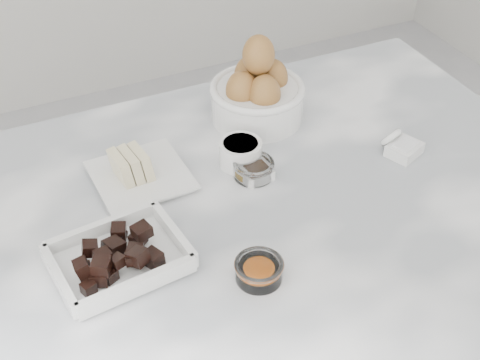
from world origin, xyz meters
name	(u,v)px	position (x,y,z in m)	size (l,w,h in m)	color
marble_slab	(237,222)	(0.00, 0.00, 0.92)	(1.20, 0.80, 0.04)	white
chocolate_dish	(119,255)	(-0.21, -0.04, 0.96)	(0.21, 0.17, 0.05)	white
butter_plate	(139,171)	(-0.12, 0.15, 0.96)	(0.16, 0.16, 0.06)	white
sugar_ramekin	(241,152)	(0.06, 0.12, 0.97)	(0.08, 0.08, 0.05)	white
egg_bowl	(257,93)	(0.15, 0.24, 1.00)	(0.18, 0.18, 0.18)	white
honey_bowl	(254,168)	(0.07, 0.08, 0.96)	(0.07, 0.07, 0.03)	white
zest_bowl	(259,270)	(-0.03, -0.14, 0.96)	(0.07, 0.07, 0.03)	white
vanilla_spoon	(255,170)	(0.07, 0.07, 0.95)	(0.05, 0.07, 0.04)	white
salt_spoon	(401,146)	(0.34, 0.02, 0.95)	(0.08, 0.09, 0.05)	white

